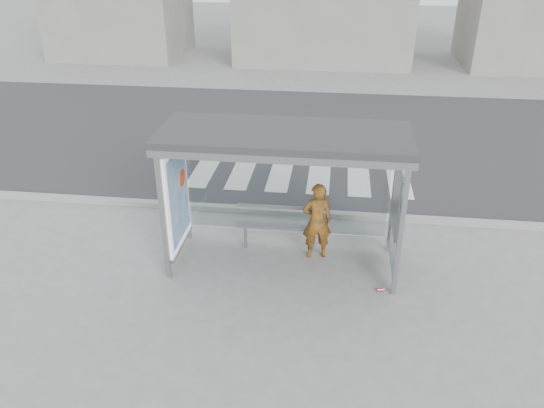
# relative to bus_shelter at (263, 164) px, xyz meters

# --- Properties ---
(ground) EXTENTS (80.00, 80.00, 0.00)m
(ground) POSITION_rel_bus_shelter_xyz_m (0.37, -0.06, -1.98)
(ground) COLOR slate
(ground) RESTS_ON ground
(road) EXTENTS (30.00, 10.00, 0.01)m
(road) POSITION_rel_bus_shelter_xyz_m (0.37, 6.94, -1.98)
(road) COLOR #2E2E31
(road) RESTS_ON ground
(curb) EXTENTS (30.00, 0.18, 0.12)m
(curb) POSITION_rel_bus_shelter_xyz_m (0.37, 1.89, -1.92)
(curb) COLOR gray
(curb) RESTS_ON ground
(crosswalk) EXTENTS (5.55, 3.00, 0.00)m
(crosswalk) POSITION_rel_bus_shelter_xyz_m (0.37, 4.44, -1.98)
(crosswalk) COLOR silver
(crosswalk) RESTS_ON ground
(bus_shelter) EXTENTS (4.25, 1.65, 2.62)m
(bus_shelter) POSITION_rel_bus_shelter_xyz_m (0.00, 0.00, 0.00)
(bus_shelter) COLOR gray
(bus_shelter) RESTS_ON ground
(building_center) EXTENTS (8.00, 5.00, 5.00)m
(building_center) POSITION_rel_bus_shelter_xyz_m (0.37, 17.94, 0.52)
(building_center) COLOR slate
(building_center) RESTS_ON ground
(person) EXTENTS (0.63, 0.48, 1.54)m
(person) POSITION_rel_bus_shelter_xyz_m (0.97, 0.27, -1.21)
(person) COLOR #D25213
(person) RESTS_ON ground
(bench) EXTENTS (1.69, 0.31, 0.87)m
(bench) POSITION_rel_bus_shelter_xyz_m (0.24, 0.44, -1.46)
(bench) COLOR slate
(bench) RESTS_ON ground
(soda_can) EXTENTS (0.13, 0.08, 0.06)m
(soda_can) POSITION_rel_bus_shelter_xyz_m (2.15, -0.72, -1.95)
(soda_can) COLOR #D83F75
(soda_can) RESTS_ON ground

